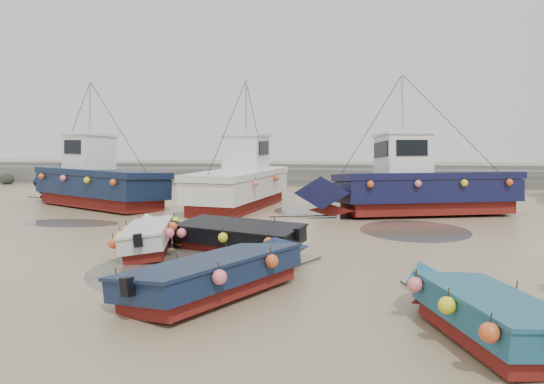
{
  "coord_description": "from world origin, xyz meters",
  "views": [
    {
      "loc": [
        1.3,
        -15.87,
        3.5
      ],
      "look_at": [
        -1.49,
        3.88,
        1.4
      ],
      "focal_mm": 35.0,
      "sensor_mm": 36.0,
      "label": 1
    }
  ],
  "objects_px": {
    "dinghy_2": "(478,305)",
    "cabin_boat_2": "(413,186)",
    "cabin_boat_0": "(92,180)",
    "dinghy_0": "(151,232)",
    "dinghy_1": "(225,269)",
    "dinghy_4": "(230,232)",
    "person": "(193,210)",
    "cabin_boat_1": "(243,181)"
  },
  "relations": [
    {
      "from": "cabin_boat_0",
      "to": "cabin_boat_1",
      "type": "xyz_separation_m",
      "value": [
        7.56,
        0.75,
        -0.01
      ]
    },
    {
      "from": "dinghy_1",
      "to": "cabin_boat_0",
      "type": "xyz_separation_m",
      "value": [
        -9.95,
        13.57,
        0.78
      ]
    },
    {
      "from": "dinghy_2",
      "to": "cabin_boat_2",
      "type": "relative_size",
      "value": 0.48
    },
    {
      "from": "cabin_boat_0",
      "to": "dinghy_1",
      "type": "bearing_deg",
      "value": -114.44
    },
    {
      "from": "dinghy_2",
      "to": "person",
      "type": "distance_m",
      "value": 17.6
    },
    {
      "from": "cabin_boat_0",
      "to": "cabin_boat_2",
      "type": "xyz_separation_m",
      "value": [
        15.57,
        -0.83,
        -0.01
      ]
    },
    {
      "from": "dinghy_2",
      "to": "person",
      "type": "height_order",
      "value": "dinghy_2"
    },
    {
      "from": "dinghy_2",
      "to": "cabin_boat_1",
      "type": "bearing_deg",
      "value": 97.16
    },
    {
      "from": "dinghy_0",
      "to": "dinghy_1",
      "type": "relative_size",
      "value": 0.9
    },
    {
      "from": "dinghy_0",
      "to": "cabin_boat_2",
      "type": "xyz_separation_m",
      "value": [
        8.89,
        8.64,
        0.75
      ]
    },
    {
      "from": "cabin_boat_1",
      "to": "dinghy_1",
      "type": "bearing_deg",
      "value": -70.37
    },
    {
      "from": "dinghy_1",
      "to": "cabin_boat_1",
      "type": "height_order",
      "value": "cabin_boat_1"
    },
    {
      "from": "dinghy_4",
      "to": "person",
      "type": "distance_m",
      "value": 9.18
    },
    {
      "from": "dinghy_0",
      "to": "cabin_boat_0",
      "type": "height_order",
      "value": "cabin_boat_0"
    },
    {
      "from": "dinghy_2",
      "to": "cabin_boat_2",
      "type": "distance_m",
      "value": 14.67
    },
    {
      "from": "cabin_boat_1",
      "to": "dinghy_0",
      "type": "bearing_deg",
      "value": -84.79
    },
    {
      "from": "dinghy_1",
      "to": "dinghy_4",
      "type": "height_order",
      "value": "same"
    },
    {
      "from": "cabin_boat_0",
      "to": "cabin_boat_2",
      "type": "bearing_deg",
      "value": -63.77
    },
    {
      "from": "person",
      "to": "dinghy_2",
      "type": "bearing_deg",
      "value": 88.74
    },
    {
      "from": "dinghy_2",
      "to": "dinghy_4",
      "type": "distance_m",
      "value": 8.67
    },
    {
      "from": "cabin_boat_1",
      "to": "dinghy_2",
      "type": "bearing_deg",
      "value": -55.36
    },
    {
      "from": "dinghy_2",
      "to": "dinghy_4",
      "type": "xyz_separation_m",
      "value": [
        -5.87,
        6.38,
        -0.02
      ]
    },
    {
      "from": "dinghy_4",
      "to": "cabin_boat_0",
      "type": "bearing_deg",
      "value": 65.91
    },
    {
      "from": "dinghy_4",
      "to": "cabin_boat_0",
      "type": "height_order",
      "value": "cabin_boat_0"
    },
    {
      "from": "cabin_boat_1",
      "to": "person",
      "type": "bearing_deg",
      "value": -135.99
    },
    {
      "from": "cabin_boat_2",
      "to": "person",
      "type": "distance_m",
      "value": 10.25
    },
    {
      "from": "dinghy_1",
      "to": "cabin_boat_2",
      "type": "height_order",
      "value": "cabin_boat_2"
    },
    {
      "from": "dinghy_0",
      "to": "dinghy_2",
      "type": "xyz_separation_m",
      "value": [
        8.27,
        -6.0,
        0.0
      ]
    },
    {
      "from": "dinghy_0",
      "to": "cabin_boat_2",
      "type": "height_order",
      "value": "cabin_boat_2"
    },
    {
      "from": "dinghy_0",
      "to": "dinghy_1",
      "type": "xyz_separation_m",
      "value": [
        3.27,
        -4.09,
        -0.02
      ]
    },
    {
      "from": "dinghy_0",
      "to": "cabin_boat_0",
      "type": "xyz_separation_m",
      "value": [
        -6.68,
        9.48,
        0.76
      ]
    },
    {
      "from": "cabin_boat_2",
      "to": "dinghy_2",
      "type": "bearing_deg",
      "value": 161.11
    },
    {
      "from": "dinghy_4",
      "to": "cabin_boat_2",
      "type": "bearing_deg",
      "value": -17.22
    },
    {
      "from": "dinghy_0",
      "to": "dinghy_1",
      "type": "distance_m",
      "value": 5.24
    },
    {
      "from": "dinghy_1",
      "to": "dinghy_4",
      "type": "bearing_deg",
      "value": 130.09
    },
    {
      "from": "person",
      "to": "dinghy_1",
      "type": "bearing_deg",
      "value": 75.33
    },
    {
      "from": "dinghy_0",
      "to": "dinghy_2",
      "type": "relative_size",
      "value": 1.05
    },
    {
      "from": "cabin_boat_0",
      "to": "cabin_boat_2",
      "type": "relative_size",
      "value": 0.91
    },
    {
      "from": "dinghy_1",
      "to": "cabin_boat_1",
      "type": "xyz_separation_m",
      "value": [
        -2.39,
        14.31,
        0.78
      ]
    },
    {
      "from": "dinghy_4",
      "to": "cabin_boat_1",
      "type": "distance_m",
      "value": 9.99
    },
    {
      "from": "dinghy_4",
      "to": "person",
      "type": "bearing_deg",
      "value": 44.57
    },
    {
      "from": "dinghy_4",
      "to": "person",
      "type": "relative_size",
      "value": 3.35
    }
  ]
}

